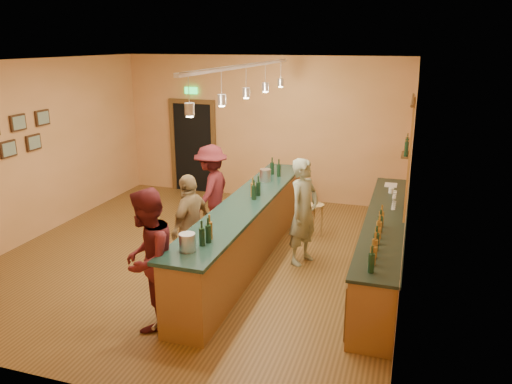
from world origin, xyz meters
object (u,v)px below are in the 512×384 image
(back_counter, at_px, (384,245))
(bar_stool, at_px, (316,212))
(customer_b, at_px, (191,225))
(tasting_bar, at_px, (247,227))
(bartender, at_px, (304,212))
(customer_c, at_px, (211,191))
(customer_a, at_px, (148,260))

(back_counter, bearing_deg, bar_stool, 136.48)
(customer_b, bearing_deg, back_counter, 115.16)
(back_counter, bearing_deg, tasting_bar, -175.21)
(bartender, bearing_deg, back_counter, -71.15)
(tasting_bar, distance_m, customer_b, 0.99)
(back_counter, distance_m, bartender, 1.34)
(customer_b, height_order, customer_c, customer_c)
(customer_c, bearing_deg, customer_a, 8.93)
(customer_b, bearing_deg, customer_a, 11.97)
(customer_b, relative_size, customer_c, 0.95)
(tasting_bar, distance_m, bartender, 0.95)
(bar_stool, bearing_deg, back_counter, -43.52)
(customer_b, bearing_deg, bartender, 129.63)
(tasting_bar, relative_size, customer_c, 3.00)
(customer_a, relative_size, customer_b, 1.12)
(customer_a, bearing_deg, bartender, 142.73)
(back_counter, distance_m, customer_b, 2.97)
(customer_a, distance_m, customer_c, 3.18)
(bartender, distance_m, customer_b, 1.81)
(customer_a, height_order, customer_c, customer_a)
(tasting_bar, bearing_deg, back_counter, 4.79)
(bartender, xyz_separation_m, customer_a, (-1.43, -2.45, 0.04))
(bar_stool, bearing_deg, customer_b, -125.54)
(bartender, distance_m, bar_stool, 1.23)
(tasting_bar, xyz_separation_m, customer_b, (-0.66, -0.71, 0.20))
(customer_a, height_order, customer_b, customer_a)
(customer_a, bearing_deg, tasting_bar, 158.91)
(tasting_bar, relative_size, bartender, 2.93)
(bartender, relative_size, customer_b, 1.08)
(back_counter, height_order, customer_a, customer_a)
(back_counter, xyz_separation_m, bartender, (-1.29, 0.07, 0.38))
(customer_c, bearing_deg, customer_b, 12.50)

